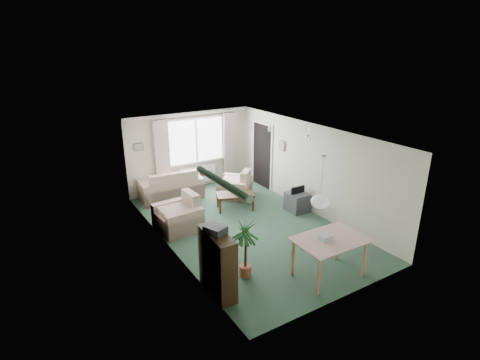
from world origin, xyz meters
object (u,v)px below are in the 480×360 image
dining_table (328,258)px  tv_cube (297,202)px  sofa (170,184)px  coffee_table (235,201)px  armchair_corner (235,183)px  pet_bed (237,196)px  houseplant (245,249)px  armchair_left (177,213)px  bookshelf (217,263)px

dining_table → tv_cube: dining_table is taller
sofa → coffee_table: (1.22, -1.68, -0.22)m
coffee_table → armchair_corner: bearing=59.9°
tv_cube → dining_table: bearing=-117.8°
dining_table → tv_cube: size_ratio=2.24×
dining_table → pet_bed: 4.40m
sofa → dining_table: (1.14, -5.35, -0.05)m
sofa → houseplant: (-0.24, -4.52, 0.16)m
coffee_table → dining_table: (-0.07, -3.67, 0.17)m
armchair_corner → dining_table: armchair_corner is taller
armchair_corner → armchair_left: (-2.28, -1.12, 0.04)m
coffee_table → dining_table: bearing=-91.1°
armchair_left → tv_cube: 3.28m
houseplant → tv_cube: 3.41m
sofa → armchair_corner: sofa is taller
armchair_left → dining_table: bearing=23.6°
armchair_corner → bookshelf: (-2.62, -3.81, 0.19)m
sofa → coffee_table: bearing=129.3°
houseplant → sofa: bearing=87.0°
armchair_left → tv_cube: bearing=74.4°
dining_table → tv_cube: 3.06m
coffee_table → tv_cube: size_ratio=1.77×
armchair_corner → houseplant: (-1.92, -3.65, 0.19)m
sofa → houseplant: houseplant is taller
armchair_left → bookshelf: 2.72m
coffee_table → pet_bed: bearing=55.7°
pet_bed → bookshelf: bearing=-125.4°
dining_table → sofa: bearing=102.1°
coffee_table → dining_table: size_ratio=0.79×
sofa → armchair_corner: (1.68, -0.87, -0.03)m
armchair_left → houseplant: (0.36, -2.53, 0.15)m
sofa → houseplant: 4.53m
armchair_corner → houseplant: size_ratio=0.77×
tv_cube → sofa: bearing=135.0°
sofa → bookshelf: bearing=82.0°
dining_table → tv_cube: bearing=61.5°
armchair_corner → coffee_table: (-0.47, -0.81, -0.19)m
sofa → armchair_left: bearing=76.6°
sofa → pet_bed: size_ratio=3.41×
coffee_table → houseplant: 3.21m
armchair_left → dining_table: armchair_left is taller
pet_bed → armchair_left: bearing=-156.6°
armchair_left → coffee_table: size_ratio=1.00×
bookshelf → tv_cube: bearing=32.5°
tv_cube → armchair_left: bearing=168.7°
bookshelf → pet_bed: size_ratio=2.30×
armchair_left → bookshelf: (-0.34, -2.69, 0.15)m
houseplant → armchair_left: bearing=98.1°
houseplant → dining_table: (1.38, -0.83, -0.21)m
sofa → houseplant: size_ratio=1.48×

